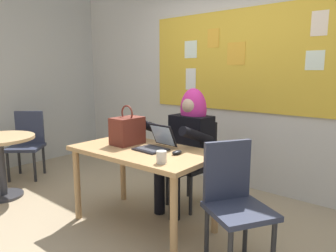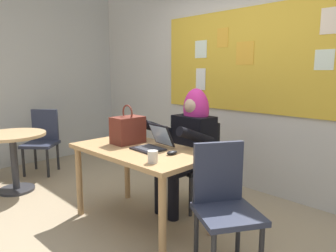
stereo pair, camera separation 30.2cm
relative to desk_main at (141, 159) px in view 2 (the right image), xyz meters
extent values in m
plane|color=tan|center=(0.05, -0.15, -0.64)|extent=(24.00, 24.00, 0.00)
cube|color=beige|center=(0.05, 1.58, 0.84)|extent=(5.75, 0.10, 2.96)
cube|color=gold|center=(0.05, 1.52, 0.91)|extent=(2.40, 0.02, 1.20)
cube|color=#F4E0C6|center=(1.00, 1.51, 1.26)|extent=(0.16, 0.01, 0.24)
cube|color=white|center=(0.98, 1.51, 0.90)|extent=(0.18, 0.00, 0.20)
cube|color=white|center=(-0.60, 1.51, 0.68)|extent=(0.20, 0.02, 0.29)
cube|color=gold|center=(-0.24, 1.51, 1.20)|extent=(0.17, 0.01, 0.23)
cube|color=white|center=(-0.59, 1.51, 1.08)|extent=(0.20, 0.01, 0.22)
cube|color=gold|center=(0.09, 1.51, 1.00)|extent=(0.24, 0.01, 0.27)
cube|color=#B2B2AD|center=(-2.82, -0.15, 0.84)|extent=(0.10, 11.46, 2.96)
cube|color=tan|center=(0.00, 0.00, 0.08)|extent=(1.32, 0.76, 0.04)
cylinder|color=tan|center=(-0.58, -0.32, -0.29)|extent=(0.06, 0.06, 0.69)
cylinder|color=tan|center=(0.60, -0.28, -0.29)|extent=(0.06, 0.06, 0.69)
cylinder|color=tan|center=(-0.60, 0.28, -0.29)|extent=(0.06, 0.06, 0.69)
cylinder|color=tan|center=(0.58, 0.32, -0.29)|extent=(0.06, 0.06, 0.69)
cube|color=black|center=(0.06, 0.64, -0.20)|extent=(0.46, 0.46, 0.04)
cube|color=black|center=(0.08, 0.83, 0.04)|extent=(0.38, 0.08, 0.45)
cylinder|color=#262628|center=(0.21, 0.45, -0.43)|extent=(0.04, 0.04, 0.41)
cylinder|color=#262628|center=(-0.13, 0.49, -0.43)|extent=(0.04, 0.04, 0.41)
cylinder|color=#262628|center=(0.24, 0.79, -0.43)|extent=(0.04, 0.04, 0.41)
cylinder|color=#262628|center=(-0.09, 0.83, -0.43)|extent=(0.04, 0.04, 0.41)
cylinder|color=black|center=(0.15, 0.28, -0.41)|extent=(0.11, 0.11, 0.45)
cylinder|color=black|center=(-0.05, 0.29, -0.41)|extent=(0.11, 0.11, 0.45)
cylinder|color=black|center=(0.15, 0.45, -0.15)|extent=(0.16, 0.42, 0.15)
cylinder|color=black|center=(-0.05, 0.45, -0.15)|extent=(0.16, 0.42, 0.15)
cube|color=black|center=(0.06, 0.66, 0.08)|extent=(0.43, 0.27, 0.52)
cylinder|color=black|center=(0.30, 0.42, 0.19)|extent=(0.11, 0.47, 0.24)
cylinder|color=black|center=(-0.20, 0.44, 0.19)|extent=(0.11, 0.47, 0.24)
sphere|color=#D1A889|center=(0.06, 0.66, 0.44)|extent=(0.20, 0.20, 0.20)
ellipsoid|color=#D82D8C|center=(0.06, 0.69, 0.40)|extent=(0.31, 0.23, 0.44)
cube|color=black|center=(0.08, 0.02, 0.10)|extent=(0.28, 0.24, 0.01)
cube|color=#333338|center=(0.08, 0.02, 0.11)|extent=(0.24, 0.17, 0.00)
cube|color=black|center=(0.09, 0.18, 0.21)|extent=(0.28, 0.11, 0.20)
cube|color=#99B7E0|center=(0.09, 0.17, 0.21)|extent=(0.24, 0.10, 0.18)
ellipsoid|color=black|center=(0.35, 0.06, 0.11)|extent=(0.07, 0.11, 0.03)
cube|color=maroon|center=(-0.25, 0.05, 0.23)|extent=(0.20, 0.30, 0.26)
torus|color=maroon|center=(-0.25, 0.05, 0.40)|extent=(0.16, 0.02, 0.16)
cylinder|color=silver|center=(0.42, -0.22, 0.14)|extent=(0.08, 0.08, 0.09)
cylinder|color=tan|center=(-1.69, -0.57, 0.05)|extent=(0.75, 0.75, 0.03)
cylinder|color=#333338|center=(-1.69, -0.57, -0.28)|extent=(0.08, 0.08, 0.64)
cylinder|color=#333338|center=(-1.69, -0.57, -0.62)|extent=(0.41, 0.41, 0.03)
cube|color=#2D3347|center=(-2.15, -0.07, -0.22)|extent=(0.59, 0.59, 0.04)
cube|color=#2D3347|center=(-2.28, 0.06, 0.03)|extent=(0.30, 0.29, 0.45)
cylinder|color=#262628|center=(-1.91, -0.08, -0.44)|extent=(0.04, 0.04, 0.40)
cylinder|color=#262628|center=(-2.16, -0.31, -0.44)|extent=(0.04, 0.04, 0.40)
cylinder|color=#262628|center=(-2.14, 0.17, -0.44)|extent=(0.04, 0.04, 0.40)
cylinder|color=#262628|center=(-2.39, -0.07, -0.44)|extent=(0.04, 0.04, 0.40)
cube|color=#2D3347|center=(0.99, -0.03, -0.19)|extent=(0.57, 0.57, 0.04)
cube|color=#2D3347|center=(0.83, 0.07, 0.06)|extent=(0.22, 0.35, 0.45)
cylinder|color=#262628|center=(0.93, 0.21, -0.42)|extent=(0.04, 0.04, 0.43)
cylinder|color=#262628|center=(0.76, -0.09, -0.42)|extent=(0.04, 0.04, 0.43)
camera|label=1|loc=(1.96, -1.94, 0.79)|focal=33.56mm
camera|label=2|loc=(2.18, -1.73, 0.79)|focal=33.56mm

